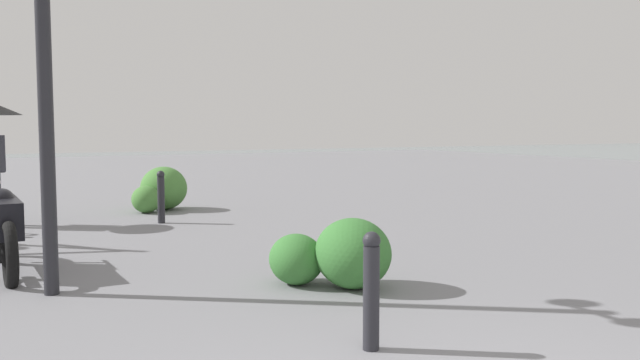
{
  "coord_description": "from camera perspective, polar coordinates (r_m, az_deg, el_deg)",
  "views": [
    {
      "loc": [
        -1.78,
        1.91,
        1.61
      ],
      "look_at": [
        8.86,
        -3.63,
        0.64
      ],
      "focal_mm": 36.85,
      "sensor_mm": 36.0,
      "label": 1
    }
  ],
  "objects": [
    {
      "name": "lamppost",
      "position": [
        6.82,
        -22.92,
        12.24
      ],
      "size": [
        0.98,
        0.28,
        3.81
      ],
      "color": "#232328",
      "rests_on": "ground"
    },
    {
      "name": "shrub_low",
      "position": [
        12.76,
        -14.85,
        -1.63
      ],
      "size": [
        0.61,
        0.55,
        0.52
      ],
      "color": "#477F38",
      "rests_on": "ground"
    },
    {
      "name": "shrub_tall",
      "position": [
        6.61,
        2.88,
        -6.37
      ],
      "size": [
        0.83,
        0.75,
        0.71
      ],
      "color": "#387533",
      "rests_on": "ground"
    },
    {
      "name": "shrub_round",
      "position": [
        6.78,
        -2.07,
        -6.88
      ],
      "size": [
        0.61,
        0.55,
        0.52
      ],
      "color": "#387533",
      "rests_on": "ground"
    },
    {
      "name": "bollard_mid",
      "position": [
        11.32,
        -13.64,
        -1.35
      ],
      "size": [
        0.13,
        0.13,
        0.89
      ],
      "color": "#232328",
      "rests_on": "ground"
    },
    {
      "name": "shrub_wide",
      "position": [
        13.17,
        -13.41,
        -0.69
      ],
      "size": [
        0.99,
        0.89,
        0.84
      ],
      "color": "#477F38",
      "rests_on": "ground"
    },
    {
      "name": "bollard_near",
      "position": [
        4.81,
        4.48,
        -9.38
      ],
      "size": [
        0.13,
        0.13,
        0.87
      ],
      "color": "#232328",
      "rests_on": "ground"
    },
    {
      "name": "motorcycle",
      "position": [
        8.12,
        -25.81,
        -3.7
      ],
      "size": [
        2.17,
        0.37,
        1.06
      ],
      "color": "black",
      "rests_on": "ground"
    }
  ]
}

